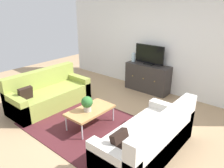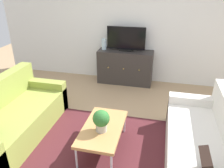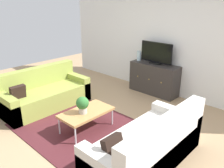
{
  "view_description": "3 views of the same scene",
  "coord_description": "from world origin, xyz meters",
  "px_view_note": "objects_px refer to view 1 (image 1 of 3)",
  "views": [
    {
      "loc": [
        2.88,
        -2.79,
        2.44
      ],
      "look_at": [
        0.0,
        0.62,
        0.7
      ],
      "focal_mm": 34.8,
      "sensor_mm": 36.0,
      "label": 1
    },
    {
      "loc": [
        0.76,
        -2.56,
        2.24
      ],
      "look_at": [
        0.0,
        0.62,
        0.7
      ],
      "focal_mm": 35.82,
      "sensor_mm": 36.0,
      "label": 2
    },
    {
      "loc": [
        2.97,
        -2.52,
        2.32
      ],
      "look_at": [
        0.0,
        0.62,
        0.7
      ],
      "focal_mm": 37.04,
      "sensor_mm": 36.0,
      "label": 3
    }
  ],
  "objects_px": {
    "potted_plant": "(87,103)",
    "tv_console": "(148,78)",
    "couch_left_side": "(48,94)",
    "flat_screen_tv": "(149,55)",
    "glass_vase": "(133,57)",
    "coffee_table": "(90,111)",
    "couch_right_side": "(150,140)"
  },
  "relations": [
    {
      "from": "coffee_table",
      "to": "glass_vase",
      "type": "relative_size",
      "value": 3.93
    },
    {
      "from": "flat_screen_tv",
      "to": "potted_plant",
      "type": "bearing_deg",
      "value": -87.25
    },
    {
      "from": "couch_left_side",
      "to": "potted_plant",
      "type": "xyz_separation_m",
      "value": [
        1.48,
        -0.08,
        0.27
      ]
    },
    {
      "from": "couch_left_side",
      "to": "glass_vase",
      "type": "xyz_separation_m",
      "value": [
        0.86,
        2.37,
        0.61
      ]
    },
    {
      "from": "flat_screen_tv",
      "to": "couch_right_side",
      "type": "bearing_deg",
      "value": -57.73
    },
    {
      "from": "couch_left_side",
      "to": "flat_screen_tv",
      "type": "relative_size",
      "value": 2.23
    },
    {
      "from": "couch_left_side",
      "to": "glass_vase",
      "type": "height_order",
      "value": "glass_vase"
    },
    {
      "from": "couch_left_side",
      "to": "potted_plant",
      "type": "bearing_deg",
      "value": -3.14
    },
    {
      "from": "couch_left_side",
      "to": "flat_screen_tv",
      "type": "height_order",
      "value": "flat_screen_tv"
    },
    {
      "from": "flat_screen_tv",
      "to": "couch_left_side",
      "type": "bearing_deg",
      "value": -119.69
    },
    {
      "from": "potted_plant",
      "to": "tv_console",
      "type": "xyz_separation_m",
      "value": [
        -0.12,
        2.46,
        -0.17
      ]
    },
    {
      "from": "couch_right_side",
      "to": "glass_vase",
      "type": "distance_m",
      "value": 3.18
    },
    {
      "from": "couch_right_side",
      "to": "potted_plant",
      "type": "height_order",
      "value": "couch_right_side"
    },
    {
      "from": "potted_plant",
      "to": "glass_vase",
      "type": "distance_m",
      "value": 2.56
    },
    {
      "from": "flat_screen_tv",
      "to": "coffee_table",
      "type": "bearing_deg",
      "value": -87.29
    },
    {
      "from": "potted_plant",
      "to": "couch_right_side",
      "type": "bearing_deg",
      "value": 3.34
    },
    {
      "from": "tv_console",
      "to": "glass_vase",
      "type": "bearing_deg",
      "value": 180.0
    },
    {
      "from": "couch_left_side",
      "to": "tv_console",
      "type": "height_order",
      "value": "couch_left_side"
    },
    {
      "from": "couch_left_side",
      "to": "couch_right_side",
      "type": "bearing_deg",
      "value": 0.0
    },
    {
      "from": "couch_left_side",
      "to": "potted_plant",
      "type": "height_order",
      "value": "couch_left_side"
    },
    {
      "from": "potted_plant",
      "to": "glass_vase",
      "type": "bearing_deg",
      "value": 104.3
    },
    {
      "from": "couch_left_side",
      "to": "couch_right_side",
      "type": "relative_size",
      "value": 1.0
    },
    {
      "from": "tv_console",
      "to": "flat_screen_tv",
      "type": "bearing_deg",
      "value": 90.0
    },
    {
      "from": "coffee_table",
      "to": "glass_vase",
      "type": "height_order",
      "value": "glass_vase"
    },
    {
      "from": "potted_plant",
      "to": "tv_console",
      "type": "bearing_deg",
      "value": 92.77
    },
    {
      "from": "couch_left_side",
      "to": "coffee_table",
      "type": "distance_m",
      "value": 1.48
    },
    {
      "from": "coffee_table",
      "to": "flat_screen_tv",
      "type": "relative_size",
      "value": 1.13
    },
    {
      "from": "couch_right_side",
      "to": "potted_plant",
      "type": "distance_m",
      "value": 1.42
    },
    {
      "from": "tv_console",
      "to": "couch_left_side",
      "type": "bearing_deg",
      "value": -119.9
    },
    {
      "from": "potted_plant",
      "to": "flat_screen_tv",
      "type": "distance_m",
      "value": 2.53
    },
    {
      "from": "flat_screen_tv",
      "to": "glass_vase",
      "type": "distance_m",
      "value": 0.53
    },
    {
      "from": "couch_right_side",
      "to": "glass_vase",
      "type": "bearing_deg",
      "value": 130.38
    }
  ]
}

